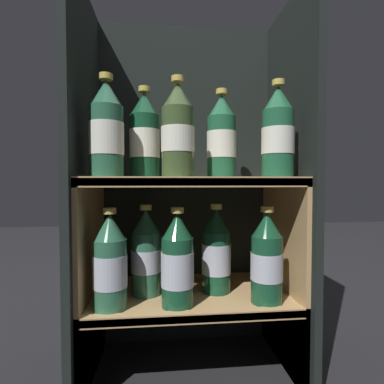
{
  "coord_description": "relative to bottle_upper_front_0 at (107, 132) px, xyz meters",
  "views": [
    {
      "loc": [
        -0.08,
        -0.68,
        0.54
      ],
      "look_at": [
        0.0,
        0.11,
        0.51
      ],
      "focal_mm": 28.0,
      "sensor_mm": 36.0,
      "label": 1
    }
  ],
  "objects": [
    {
      "name": "shelf_lower",
      "position": [
        0.21,
        0.09,
        -0.47
      ],
      "size": [
        0.56,
        0.31,
        0.23
      ],
      "color": "tan",
      "rests_on": "ground_plane"
    },
    {
      "name": "bottle_lower_front_1",
      "position": [
        0.17,
        0.0,
        -0.32
      ],
      "size": [
        0.08,
        0.08,
        0.25
      ],
      "color": "#144228",
      "rests_on": "shelf_lower"
    },
    {
      "name": "bottle_lower_front_0",
      "position": [
        0.01,
        -0.0,
        -0.32
      ],
      "size": [
        0.08,
        0.08,
        0.25
      ],
      "color": "#285B42",
      "rests_on": "shelf_lower"
    },
    {
      "name": "fridge_back_wall",
      "position": [
        0.21,
        0.26,
        -0.13
      ],
      "size": [
        0.6,
        0.02,
        1.05
      ],
      "primitive_type": "cube",
      "color": "black",
      "rests_on": "ground_plane"
    },
    {
      "name": "bottle_upper_front_1",
      "position": [
        0.17,
        -0.0,
        0.0
      ],
      "size": [
        0.08,
        0.08,
        0.25
      ],
      "color": "#384C28",
      "rests_on": "shelf_upper"
    },
    {
      "name": "bottle_upper_back_1",
      "position": [
        0.3,
        0.09,
        0.0
      ],
      "size": [
        0.08,
        0.08,
        0.25
      ],
      "color": "#1E5638",
      "rests_on": "shelf_upper"
    },
    {
      "name": "bottle_upper_front_0",
      "position": [
        0.0,
        0.0,
        0.0
      ],
      "size": [
        0.08,
        0.08,
        0.25
      ],
      "color": "#285B42",
      "rests_on": "shelf_upper"
    },
    {
      "name": "bottle_lower_back_1",
      "position": [
        0.28,
        0.09,
        -0.32
      ],
      "size": [
        0.08,
        0.08,
        0.25
      ],
      "color": "#144228",
      "rests_on": "shelf_lower"
    },
    {
      "name": "fridge_side_right",
      "position": [
        0.5,
        0.1,
        -0.13
      ],
      "size": [
        0.02,
        0.35,
        1.05
      ],
      "primitive_type": "cube",
      "color": "black",
      "rests_on": "ground_plane"
    },
    {
      "name": "bottle_upper_back_0",
      "position": [
        0.09,
        0.09,
        0.0
      ],
      "size": [
        0.08,
        0.08,
        0.25
      ],
      "color": "#144228",
      "rests_on": "shelf_upper"
    },
    {
      "name": "bottle_lower_front_2",
      "position": [
        0.4,
        -0.0,
        -0.32
      ],
      "size": [
        0.08,
        0.08,
        0.25
      ],
      "color": "#144228",
      "rests_on": "shelf_lower"
    },
    {
      "name": "bottle_upper_front_2",
      "position": [
        0.43,
        -0.0,
        0.0
      ],
      "size": [
        0.08,
        0.08,
        0.25
      ],
      "color": "#1E5638",
      "rests_on": "shelf_upper"
    },
    {
      "name": "shelf_upper",
      "position": [
        0.21,
        0.09,
        -0.26
      ],
      "size": [
        0.56,
        0.31,
        0.55
      ],
      "color": "tan",
      "rests_on": "ground_plane"
    },
    {
      "name": "fridge_side_left",
      "position": [
        -0.08,
        0.1,
        -0.13
      ],
      "size": [
        0.02,
        0.35,
        1.05
      ],
      "primitive_type": "cube",
      "color": "black",
      "rests_on": "ground_plane"
    },
    {
      "name": "bottle_lower_back_0",
      "position": [
        0.09,
        0.09,
        -0.32
      ],
      "size": [
        0.08,
        0.08,
        0.25
      ],
      "color": "#285B42",
      "rests_on": "shelf_lower"
    }
  ]
}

